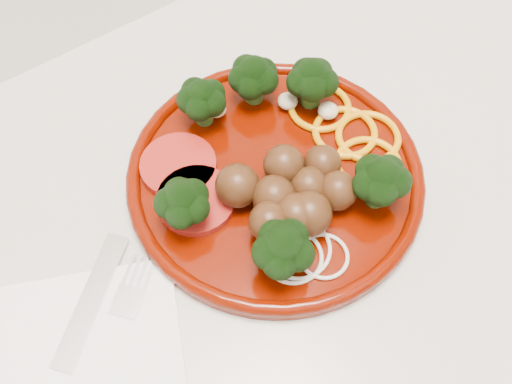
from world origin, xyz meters
TOP-DOWN VIEW (x-y plane):
  - plate at (0.23, 1.72)m, footprint 0.28×0.28m
  - napkin at (-0.01, 1.67)m, footprint 0.23×0.23m

SIDE VIEW (x-z plane):
  - napkin at x=-0.01m, z-range 0.90..0.90m
  - plate at x=0.23m, z-range 0.89..0.95m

